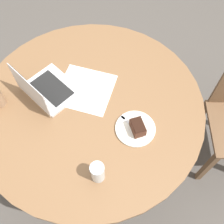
{
  "coord_description": "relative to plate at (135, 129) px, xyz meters",
  "views": [
    {
      "loc": [
        0.63,
        -0.5,
        1.98
      ],
      "look_at": [
        0.15,
        0.02,
        0.77
      ],
      "focal_mm": 42.0,
      "sensor_mm": 36.0,
      "label": 1
    }
  ],
  "objects": [
    {
      "name": "plate",
      "position": [
        0.0,
        0.0,
        0.0
      ],
      "size": [
        0.21,
        0.21,
        0.01
      ],
      "color": "silver",
      "rests_on": "dining_table"
    },
    {
      "name": "water_glass",
      "position": [
        0.03,
        -0.32,
        0.06
      ],
      "size": [
        0.07,
        0.07,
        0.13
      ],
      "color": "silver",
      "rests_on": "dining_table"
    },
    {
      "name": "ground_plane",
      "position": [
        -0.29,
        -0.05,
        -0.74
      ],
      "size": [
        12.0,
        12.0,
        0.0
      ],
      "primitive_type": "plane",
      "color": "#4C4742"
    },
    {
      "name": "fork",
      "position": [
        -0.04,
        -0.0,
        0.01
      ],
      "size": [
        0.17,
        0.03,
        0.0
      ],
      "rotation": [
        0.0,
        0.0,
        9.38
      ],
      "color": "silver",
      "rests_on": "plate"
    },
    {
      "name": "laptop",
      "position": [
        -0.52,
        -0.16,
        0.03
      ],
      "size": [
        0.3,
        0.25,
        0.22
      ],
      "rotation": [
        0.0,
        0.0,
        6.26
      ],
      "color": "silver",
      "rests_on": "dining_table"
    },
    {
      "name": "dining_table",
      "position": [
        -0.29,
        -0.05,
        -0.13
      ],
      "size": [
        1.29,
        1.29,
        0.73
      ],
      "color": "brown",
      "rests_on": "ground_plane"
    },
    {
      "name": "paper_document",
      "position": [
        -0.38,
        -0.0,
        -0.0
      ],
      "size": [
        0.41,
        0.4,
        0.0
      ],
      "rotation": [
        0.0,
        0.0,
        0.45
      ],
      "color": "white",
      "rests_on": "dining_table"
    },
    {
      "name": "cake_slice",
      "position": [
        0.01,
        -0.0,
        0.04
      ],
      "size": [
        0.11,
        0.1,
        0.06
      ],
      "rotation": [
        0.0,
        0.0,
        2.62
      ],
      "color": "#472619",
      "rests_on": "plate"
    }
  ]
}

